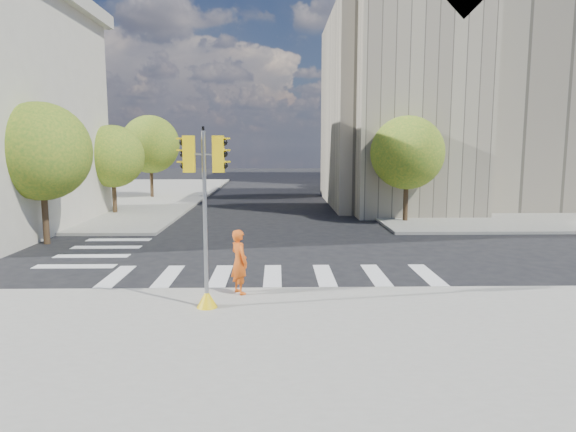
# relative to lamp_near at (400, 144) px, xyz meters

# --- Properties ---
(ground) EXTENTS (160.00, 160.00, 0.00)m
(ground) POSITION_rel_lamp_near_xyz_m (-8.00, -14.00, -4.58)
(ground) COLOR black
(ground) RESTS_ON ground
(sidewalk_near) EXTENTS (30.00, 14.00, 0.15)m
(sidewalk_near) POSITION_rel_lamp_near_xyz_m (-8.00, -25.00, -4.50)
(sidewalk_near) COLOR gray
(sidewalk_near) RESTS_ON ground
(sidewalk_far_right) EXTENTS (28.00, 40.00, 0.15)m
(sidewalk_far_right) POSITION_rel_lamp_near_xyz_m (12.00, 12.00, -4.50)
(sidewalk_far_right) COLOR gray
(sidewalk_far_right) RESTS_ON ground
(sidewalk_far_left) EXTENTS (28.00, 40.00, 0.15)m
(sidewalk_far_left) POSITION_rel_lamp_near_xyz_m (-28.00, 12.00, -4.50)
(sidewalk_far_left) COLOR gray
(sidewalk_far_left) RESTS_ON ground
(civic_building) EXTENTS (26.00, 16.00, 19.39)m
(civic_building) POSITION_rel_lamp_near_xyz_m (7.59, 5.12, 2.68)
(civic_building) COLOR #A0967F
(civic_building) RESTS_ON ground
(office_tower) EXTENTS (20.00, 18.00, 30.00)m
(office_tower) POSITION_rel_lamp_near_xyz_m (14.00, 28.00, 10.42)
(office_tower) COLOR #9EA0A3
(office_tower) RESTS_ON ground
(tree_lw_near) EXTENTS (4.40, 4.40, 6.41)m
(tree_lw_near) POSITION_rel_lamp_near_xyz_m (-18.50, -10.00, -0.38)
(tree_lw_near) COLOR #382616
(tree_lw_near) RESTS_ON ground
(tree_lw_mid) EXTENTS (4.00, 4.00, 5.77)m
(tree_lw_mid) POSITION_rel_lamp_near_xyz_m (-18.50, 0.00, -0.82)
(tree_lw_mid) COLOR #382616
(tree_lw_mid) RESTS_ON ground
(tree_lw_far) EXTENTS (4.80, 4.80, 6.95)m
(tree_lw_far) POSITION_rel_lamp_near_xyz_m (-18.50, 10.00, -0.04)
(tree_lw_far) COLOR #382616
(tree_lw_far) RESTS_ON ground
(tree_re_near) EXTENTS (4.20, 4.20, 6.16)m
(tree_re_near) POSITION_rel_lamp_near_xyz_m (-0.50, -4.00, -0.53)
(tree_re_near) COLOR #382616
(tree_re_near) RESTS_ON ground
(tree_re_mid) EXTENTS (4.60, 4.60, 6.66)m
(tree_re_mid) POSITION_rel_lamp_near_xyz_m (-0.50, 8.00, -0.23)
(tree_re_mid) COLOR #382616
(tree_re_mid) RESTS_ON ground
(tree_re_far) EXTENTS (4.00, 4.00, 5.88)m
(tree_re_far) POSITION_rel_lamp_near_xyz_m (-0.50, 20.00, -0.71)
(tree_re_far) COLOR #382616
(tree_re_far) RESTS_ON ground
(lamp_near) EXTENTS (0.35, 0.18, 8.11)m
(lamp_near) POSITION_rel_lamp_near_xyz_m (0.00, 0.00, 0.00)
(lamp_near) COLOR black
(lamp_near) RESTS_ON sidewalk_far_right
(lamp_far) EXTENTS (0.35, 0.18, 8.11)m
(lamp_far) POSITION_rel_lamp_near_xyz_m (0.00, 14.00, 0.00)
(lamp_far) COLOR black
(lamp_far) RESTS_ON sidewalk_far_right
(traffic_signal) EXTENTS (1.06, 0.56, 4.83)m
(traffic_signal) POSITION_rel_lamp_near_xyz_m (-9.84, -19.90, -2.37)
(traffic_signal) COLOR yellow
(traffic_signal) RESTS_ON sidewalk_near
(photographer) EXTENTS (0.76, 0.83, 1.91)m
(photographer) POSITION_rel_lamp_near_xyz_m (-9.05, -18.60, -3.47)
(photographer) COLOR #DA5414
(photographer) RESTS_ON sidewalk_near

